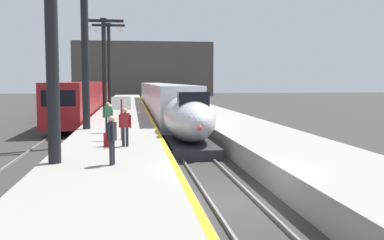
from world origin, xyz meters
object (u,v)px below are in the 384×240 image
(highspeed_train_main, at_px, (161,99))
(passenger_mid_platform, at_px, (112,136))
(station_column_far, at_px, (104,55))
(station_column_distant, at_px, (109,56))
(station_column_near, at_px, (53,7))
(regional_train_adjacent, at_px, (86,98))
(passenger_near_edge, at_px, (125,124))
(rolling_suitcase, at_px, (108,139))
(departure_info_board, at_px, (122,109))
(passenger_far_waiting, at_px, (108,115))
(station_column_mid, at_px, (85,32))

(highspeed_train_main, distance_m, passenger_mid_platform, 34.12)
(station_column_far, relative_size, station_column_distant, 0.92)
(station_column_near, bearing_deg, station_column_distant, 90.08)
(station_column_distant, xyz_separation_m, passenger_mid_platform, (2.01, -41.20, -4.92))
(station_column_far, bearing_deg, passenger_mid_platform, -86.28)
(regional_train_adjacent, bearing_deg, station_column_near, -86.11)
(passenger_near_edge, relative_size, rolling_suitcase, 1.72)
(departure_info_board, bearing_deg, passenger_mid_platform, -91.71)
(passenger_mid_platform, bearing_deg, passenger_far_waiting, 93.67)
(rolling_suitcase, height_order, departure_info_board, departure_info_board)
(station_column_near, xyz_separation_m, rolling_suitcase, (1.60, 3.84, -5.06))
(station_column_far, height_order, passenger_near_edge, station_column_far)
(station_column_distant, relative_size, departure_info_board, 4.68)
(regional_train_adjacent, bearing_deg, passenger_far_waiting, -81.53)
(highspeed_train_main, xyz_separation_m, departure_info_board, (-3.70, -27.33, 0.61))
(regional_train_adjacent, height_order, passenger_near_edge, regional_train_adjacent)
(departure_info_board, bearing_deg, rolling_suitcase, -104.65)
(station_column_far, height_order, rolling_suitcase, station_column_far)
(station_column_distant, xyz_separation_m, passenger_near_edge, (2.39, -36.83, -4.92))
(passenger_near_edge, distance_m, passenger_mid_platform, 4.38)
(station_column_mid, height_order, departure_info_board, station_column_mid)
(passenger_mid_platform, height_order, departure_info_board, departure_info_board)
(station_column_distant, bearing_deg, passenger_mid_platform, -87.21)
(passenger_near_edge, relative_size, passenger_far_waiting, 1.00)
(station_column_near, bearing_deg, station_column_mid, 90.30)
(station_column_far, bearing_deg, highspeed_train_main, 27.00)
(station_column_far, distance_m, passenger_far_waiting, 21.56)
(station_column_near, height_order, station_column_mid, station_column_mid)
(highspeed_train_main, distance_m, passenger_near_edge, 29.74)
(passenger_near_edge, xyz_separation_m, rolling_suitcase, (-0.74, 0.11, -0.69))
(regional_train_adjacent, distance_m, passenger_far_waiting, 24.27)
(station_column_mid, height_order, rolling_suitcase, station_column_mid)
(rolling_suitcase, bearing_deg, departure_info_board, 75.35)
(station_column_near, height_order, station_column_far, station_column_far)
(station_column_mid, distance_m, passenger_near_edge, 9.27)
(highspeed_train_main, distance_m, rolling_suitcase, 29.73)
(rolling_suitcase, bearing_deg, station_column_mid, 102.48)
(station_column_far, height_order, departure_info_board, station_column_far)
(station_column_mid, height_order, station_column_far, station_column_mid)
(departure_info_board, bearing_deg, passenger_near_edge, -85.04)
(highspeed_train_main, distance_m, station_column_distant, 10.64)
(passenger_near_edge, bearing_deg, station_column_mid, 107.50)
(regional_train_adjacent, height_order, station_column_mid, station_column_mid)
(passenger_far_waiting, bearing_deg, station_column_far, 93.74)
(station_column_distant, height_order, rolling_suitcase, station_column_distant)
(highspeed_train_main, distance_m, departure_info_board, 27.59)
(station_column_mid, xyz_separation_m, passenger_near_edge, (2.39, -7.59, -4.75))
(rolling_suitcase, bearing_deg, regional_train_adjacent, 97.48)
(highspeed_train_main, bearing_deg, passenger_near_edge, -96.77)
(station_column_distant, bearing_deg, passenger_near_edge, -86.28)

